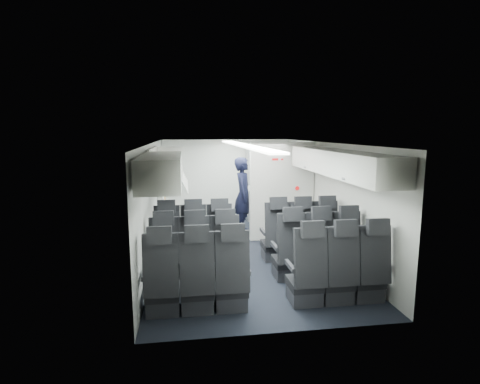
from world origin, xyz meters
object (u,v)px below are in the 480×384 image
object	(u,v)px
carry_on_bag	(169,165)
seat_row_rear	(269,279)
seat_row_front	(247,241)
galley_unit	(262,185)
seat_row_mid	(257,257)
boarding_door	(162,194)
flight_attendant	(243,195)

from	to	relation	value
carry_on_bag	seat_row_rear	bearing A→B (deg)	-56.20
seat_row_front	galley_unit	world-z (taller)	galley_unit
seat_row_mid	carry_on_bag	bearing A→B (deg)	147.19
seat_row_front	seat_row_mid	distance (m)	0.90
seat_row_mid	galley_unit	size ratio (longest dim) A/B	1.75
seat_row_rear	galley_unit	world-z (taller)	galley_unit
boarding_door	seat_row_mid	bearing A→B (deg)	-61.23
seat_row_front	carry_on_bag	xyz separation A→B (m)	(-1.36, -0.03, 1.40)
galley_unit	boarding_door	size ratio (longest dim) A/B	1.02
seat_row_mid	flight_attendant	size ratio (longest dim) A/B	1.87
boarding_door	carry_on_bag	world-z (taller)	carry_on_bag
seat_row_front	boarding_door	size ratio (longest dim) A/B	1.79
seat_row_mid	boarding_door	world-z (taller)	boarding_door
flight_attendant	boarding_door	bearing A→B (deg)	101.80
boarding_door	flight_attendant	size ratio (longest dim) A/B	1.05
seat_row_front	seat_row_mid	size ratio (longest dim) A/B	1.00
flight_attendant	carry_on_bag	bearing A→B (deg)	155.79
seat_row_rear	carry_on_bag	distance (m)	2.64
seat_row_mid	seat_row_rear	world-z (taller)	same
boarding_door	carry_on_bag	bearing A→B (deg)	-82.38
boarding_door	flight_attendant	bearing A→B (deg)	-1.87
galley_unit	carry_on_bag	xyz separation A→B (m)	(-2.31, -3.28, 0.85)
seat_row_mid	flight_attendant	bearing A→B (deg)	85.35
boarding_door	seat_row_rear	bearing A→B (deg)	-67.13
seat_row_rear	boarding_door	bearing A→B (deg)	112.87
seat_row_front	carry_on_bag	bearing A→B (deg)	-178.93
carry_on_bag	seat_row_front	bearing A→B (deg)	-2.52
boarding_door	seat_row_front	bearing A→B (deg)	-51.84
seat_row_mid	carry_on_bag	distance (m)	2.14
seat_row_rear	flight_attendant	bearing A→B (deg)	86.44
seat_row_front	seat_row_rear	world-z (taller)	same
seat_row_mid	galley_unit	world-z (taller)	galley_unit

